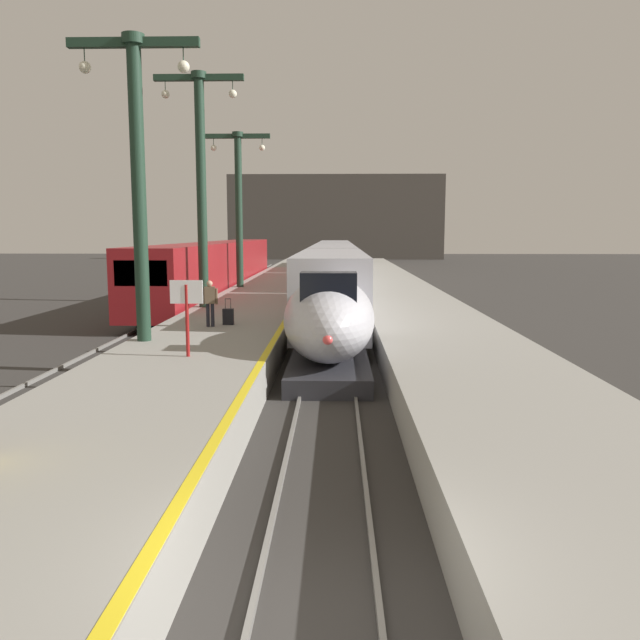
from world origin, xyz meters
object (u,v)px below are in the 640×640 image
(station_column_distant, at_px, (239,195))
(regional_train_adjacent, at_px, (219,266))
(rolling_suitcase, at_px, (228,317))
(station_column_far, at_px, (201,170))
(passenger_near_edge, at_px, (210,300))
(highspeed_train_main, at_px, (333,269))
(departure_info_board, at_px, (187,303))
(station_column_mid, at_px, (138,161))

(station_column_distant, bearing_deg, regional_train_adjacent, 115.27)
(regional_train_adjacent, height_order, rolling_suitcase, regional_train_adjacent)
(station_column_far, height_order, passenger_near_edge, station_column_far)
(highspeed_train_main, bearing_deg, departure_info_board, -98.34)
(station_column_far, bearing_deg, highspeed_train_main, 68.01)
(highspeed_train_main, distance_m, passenger_near_edge, 21.33)
(station_column_distant, distance_m, passenger_near_edge, 18.10)
(highspeed_train_main, distance_m, departure_info_board, 26.85)
(highspeed_train_main, xyz_separation_m, regional_train_adjacent, (-8.10, 1.19, 0.17))
(station_column_distant, height_order, rolling_suitcase, station_column_distant)
(station_column_distant, relative_size, rolling_suitcase, 9.72)
(highspeed_train_main, relative_size, passenger_near_edge, 33.30)
(highspeed_train_main, height_order, station_column_mid, station_column_mid)
(regional_train_adjacent, xyz_separation_m, station_column_far, (2.20, -15.80, 5.11))
(highspeed_train_main, bearing_deg, passenger_near_edge, -101.85)
(station_column_mid, distance_m, station_column_distant, 20.48)
(station_column_distant, height_order, departure_info_board, station_column_distant)
(rolling_suitcase, bearing_deg, highspeed_train_main, 79.37)
(highspeed_train_main, distance_m, station_column_mid, 25.11)
(station_column_distant, distance_m, rolling_suitcase, 17.83)
(station_column_distant, bearing_deg, departure_info_board, -85.03)
(station_column_mid, relative_size, passenger_near_edge, 5.51)
(departure_info_board, bearing_deg, passenger_near_edge, 94.92)
(highspeed_train_main, relative_size, rolling_suitcase, 57.30)
(station_column_far, bearing_deg, rolling_suitcase, -70.00)
(station_column_far, xyz_separation_m, passenger_near_edge, (1.52, -6.26, -5.20))
(highspeed_train_main, relative_size, regional_train_adjacent, 1.54)
(regional_train_adjacent, distance_m, station_column_distant, 6.93)
(station_column_far, xyz_separation_m, departure_info_board, (2.01, -11.95, -4.69))
(rolling_suitcase, height_order, departure_info_board, departure_info_board)
(regional_train_adjacent, height_order, passenger_near_edge, regional_train_adjacent)
(station_column_far, distance_m, passenger_near_edge, 8.28)
(regional_train_adjacent, distance_m, passenger_near_edge, 22.38)
(highspeed_train_main, height_order, station_column_far, station_column_far)
(regional_train_adjacent, height_order, station_column_mid, station_column_mid)
(highspeed_train_main, height_order, station_column_distant, station_column_distant)
(station_column_mid, xyz_separation_m, station_column_distant, (-0.00, 20.48, 0.12))
(station_column_far, distance_m, rolling_suitcase, 8.47)
(passenger_near_edge, bearing_deg, regional_train_adjacent, 99.57)
(station_column_mid, distance_m, passenger_near_edge, 5.74)
(station_column_far, height_order, station_column_distant, station_column_far)
(departure_info_board, bearing_deg, station_column_far, 99.54)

